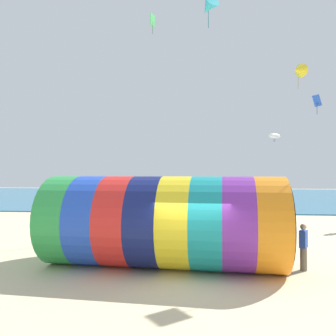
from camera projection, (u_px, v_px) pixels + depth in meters
name	position (u px, v px, depth m)	size (l,w,h in m)	color
ground_plane	(191.00, 278.00, 10.75)	(120.00, 120.00, 0.00)	beige
sea	(197.00, 196.00, 47.12)	(120.00, 40.00, 0.10)	teal
giant_inflatable_tube	(164.00, 222.00, 12.03)	(8.89, 3.98, 3.33)	green
kite_handler	(303.00, 247.00, 11.61)	(0.37, 0.42, 1.66)	#726651
kite_blue_diamond	(317.00, 101.00, 22.23)	(0.57, 0.64, 1.31)	blue
kite_yellow_delta	(298.00, 70.00, 24.53)	(1.55, 1.55, 1.98)	yellow
kite_cyan_delta	(208.00, 7.00, 15.31)	(1.14, 1.22, 1.49)	#2DB2C6
kite_white_parafoil	(274.00, 136.00, 27.61)	(1.48, 1.33, 0.77)	white
kite_green_diamond	(153.00, 20.00, 24.62)	(0.30, 0.58, 1.50)	green
bystander_near_water	(241.00, 222.00, 16.79)	(0.24, 0.37, 1.80)	#726651
beach_flag	(43.00, 205.00, 15.20)	(0.47, 0.36, 2.21)	silver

